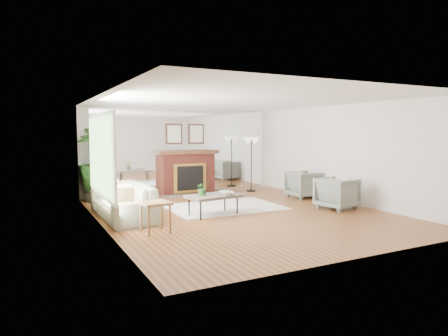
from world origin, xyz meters
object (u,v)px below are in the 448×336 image
sofa (123,201)px  potted_ficus (96,162)px  fireplace (188,171)px  side_table (155,207)px  coffee_table (213,197)px  floor_lamp (251,145)px  armchair_front (337,193)px  armchair_back (304,184)px

sofa → potted_ficus: (-0.15, 2.30, 0.68)m
sofa → potted_ficus: size_ratio=1.24×
fireplace → side_table: size_ratio=3.64×
coffee_table → sofa: 1.91m
coffee_table → floor_lamp: 3.86m
armchair_front → floor_lamp: floor_lamp is taller
sofa → armchair_back: bearing=92.8°
fireplace → armchair_back: size_ratio=2.54×
armchair_back → armchair_front: size_ratio=0.99×
armchair_front → side_table: bearing=82.9°
coffee_table → potted_ficus: 3.61m
fireplace → side_table: 4.61m
sofa → armchair_back: 5.06m
coffee_table → armchair_front: size_ratio=1.49×
fireplace → side_table: (-2.24, -4.02, -0.19)m
sofa → armchair_front: armchair_front is taller
coffee_table → sofa: size_ratio=0.50×
floor_lamp → side_table: bearing=-139.2°
floor_lamp → fireplace: bearing=166.7°
sofa → side_table: sofa is taller
fireplace → floor_lamp: (1.91, -0.45, 0.75)m
coffee_table → armchair_back: armchair_back is taller
coffee_table → armchair_back: size_ratio=1.50×
coffee_table → potted_ficus: size_ratio=0.62×
armchair_back → potted_ficus: size_ratio=0.42×
coffee_table → side_table: 1.80m
armchair_back → floor_lamp: (-0.69, 1.67, 1.04)m
coffee_table → fireplace: bearing=78.0°
armchair_front → floor_lamp: size_ratio=0.49×
fireplace → potted_ficus: bearing=-176.5°
potted_ficus → floor_lamp: size_ratio=1.17×
coffee_table → armchair_front: (2.93, -0.63, -0.04)m
fireplace → armchair_front: (2.26, -3.78, -0.29)m
potted_ficus → side_table: bearing=-84.7°
fireplace → armchair_back: (2.60, -2.12, -0.29)m
coffee_table → armchair_front: 3.00m
coffee_table → potted_ficus: bearing=122.8°
coffee_table → floor_lamp: floor_lamp is taller
fireplace → floor_lamp: fireplace is taller
sofa → armchair_back: (5.05, 0.33, 0.02)m
armchair_back → side_table: bearing=113.8°
coffee_table → armchair_front: armchair_front is taller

